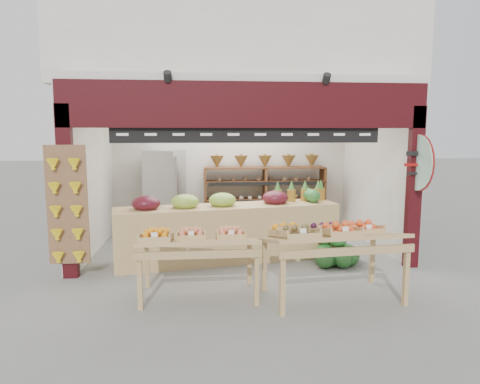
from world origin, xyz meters
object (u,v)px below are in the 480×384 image
(back_shelving, at_px, (265,183))
(display_table_right, at_px, (327,235))
(display_table_left, at_px, (190,240))
(watermelon_pile, at_px, (335,252))
(refrigerator, at_px, (165,192))
(cardboard_stack, at_px, (159,238))
(mid_counter, at_px, (228,230))

(back_shelving, bearing_deg, display_table_right, -87.33)
(back_shelving, xyz_separation_m, display_table_left, (-1.63, -3.88, -0.31))
(back_shelving, relative_size, display_table_left, 1.73)
(watermelon_pile, bearing_deg, refrigerator, 139.54)
(refrigerator, xyz_separation_m, display_table_left, (0.62, -3.81, -0.15))
(cardboard_stack, distance_m, display_table_left, 2.63)
(display_table_right, bearing_deg, display_table_left, 171.50)
(refrigerator, relative_size, display_table_right, 1.00)
(back_shelving, bearing_deg, refrigerator, -178.24)
(display_table_right, bearing_deg, cardboard_stack, 131.86)
(back_shelving, relative_size, display_table_right, 1.49)
(cardboard_stack, bearing_deg, watermelon_pile, -22.62)
(refrigerator, height_order, display_table_left, refrigerator)
(refrigerator, bearing_deg, display_table_right, -39.65)
(mid_counter, distance_m, display_table_left, 1.74)
(watermelon_pile, bearing_deg, mid_counter, 167.49)
(display_table_left, relative_size, watermelon_pile, 1.94)
(refrigerator, height_order, watermelon_pile, refrigerator)
(mid_counter, bearing_deg, watermelon_pile, -12.51)
(mid_counter, bearing_deg, cardboard_stack, 145.24)
(mid_counter, height_order, display_table_right, mid_counter)
(refrigerator, xyz_separation_m, watermelon_pile, (3.06, -2.61, -0.72))
(cardboard_stack, xyz_separation_m, watermelon_pile, (3.09, -1.29, -0.01))
(cardboard_stack, bearing_deg, mid_counter, -34.76)
(refrigerator, xyz_separation_m, mid_counter, (1.24, -2.21, -0.40))
(back_shelving, bearing_deg, display_table_left, -112.79)
(cardboard_stack, bearing_deg, display_table_left, -75.36)
(mid_counter, height_order, watermelon_pile, mid_counter)
(back_shelving, bearing_deg, watermelon_pile, -73.23)
(back_shelving, height_order, watermelon_pile, back_shelving)
(watermelon_pile, bearing_deg, display_table_left, -153.74)
(watermelon_pile, bearing_deg, display_table_right, -112.58)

